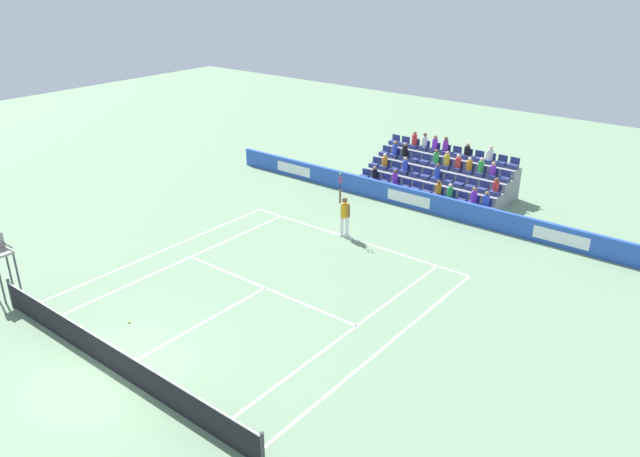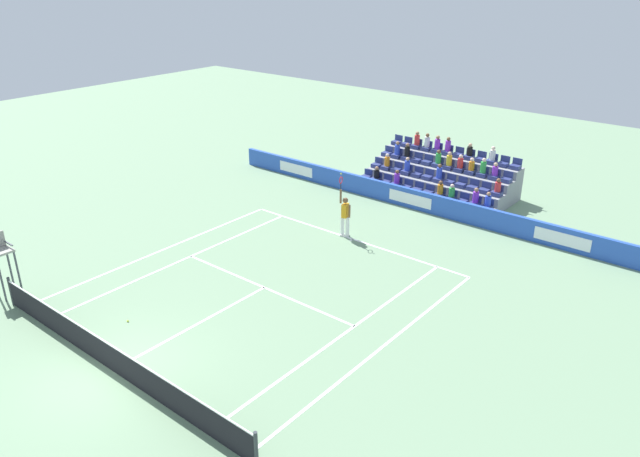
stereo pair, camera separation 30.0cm
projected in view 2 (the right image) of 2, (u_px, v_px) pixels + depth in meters
The scene contains 15 objects.
ground_plane at pixel (112, 370), 17.99m from camera, with size 80.00×80.00×0.00m, color gray.
line_baseline at pixel (353, 239), 26.42m from camera, with size 10.97×0.10×0.01m, color white.
line_service at pixel (264, 287), 22.53m from camera, with size 8.23×0.10×0.01m, color white.
line_centre_service at pixel (197, 324), 20.26m from camera, with size 0.10×6.40×0.01m, color white.
line_singles_sideline_left at pixel (182, 260), 24.58m from camera, with size 0.10×11.89×0.01m, color white.
line_singles_sideline_right at pixel (346, 332), 19.82m from camera, with size 0.10×11.89×0.01m, color white.
line_doubles_sideline_left at pixel (161, 251), 25.38m from camera, with size 0.10×11.89×0.01m, color white.
line_doubles_sideline_right at pixel (382, 348), 19.03m from camera, with size 0.10×11.89×0.01m, color white.
line_centre_mark at pixel (351, 240), 26.35m from camera, with size 0.10×0.20×0.01m, color white.
sponsor_barrier at pixel (411, 198), 29.59m from camera, with size 21.91×0.22×0.96m.
tennis_net at pixel (110, 357), 17.79m from camera, with size 11.97×0.10×1.07m.
tennis_player at pixel (345, 215), 26.34m from camera, with size 0.53×0.41×2.85m.
umpire_chair at pixel (1, 256), 21.46m from camera, with size 0.70×0.70×2.34m.
stadium_stand at pixel (441, 179), 31.58m from camera, with size 7.44×3.80×2.62m.
loose_tennis_ball at pixel (128, 321), 20.39m from camera, with size 0.07×0.07×0.07m, color #D1E533.
Camera 2 is at (-14.07, 7.62, 11.05)m, focal length 34.45 mm.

